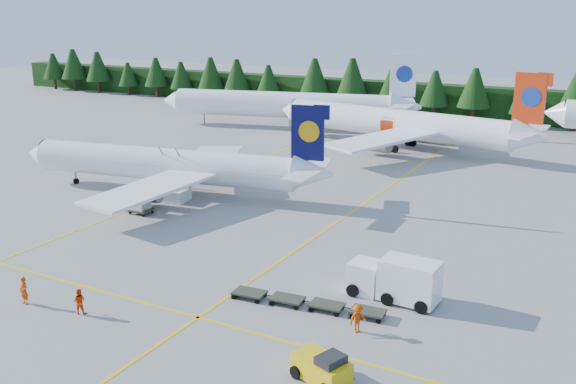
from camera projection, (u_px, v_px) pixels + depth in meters
The scene contains 16 objects.
ground at pixel (181, 269), 50.08m from camera, with size 320.00×320.00×0.00m, color gray.
taxi_stripe_a at pixel (191, 186), 73.39m from camera, with size 0.25×120.00×0.01m, color yellow.
taxi_stripe_b at pixel (352, 212), 64.21m from camera, with size 0.25×120.00×0.01m, color yellow.
taxi_stripe_cross at pixel (128, 299), 45.01m from camera, with size 80.00×0.25×0.01m, color yellow.
treeline_hedge at pixel (454, 101), 118.48m from camera, with size 220.00×4.00×6.00m, color black.
airliner_navy at pixel (158, 164), 70.29m from camera, with size 35.66×29.10×10.44m.
airliner_red at pixel (389, 123), 92.96m from camera, with size 40.94×33.44×11.97m.
airliner_far_left at pixel (274, 104), 108.58m from camera, with size 42.96×13.90×12.72m.
airstairs at pixel (168, 190), 68.35m from camera, with size 5.00×6.79×4.26m.
service_truck at pixel (394, 279), 44.61m from camera, with size 6.46×2.59×3.07m.
baggage_tug at pixel (323, 368), 34.83m from camera, with size 3.58×2.68×1.71m.
dolly_train at pixel (307, 301), 43.63m from camera, with size 10.77×2.85×0.13m.
uld_pair at pixel (132, 200), 64.15m from camera, with size 4.85×2.13×1.64m.
crew_a at pixel (24, 291), 43.98m from camera, with size 0.71×0.47×1.96m, color #DB3D04.
crew_b at pixel (79, 301), 42.61m from camera, with size 0.86×0.67×1.77m, color #E33B04.
crew_c at pixel (358, 318), 40.13m from camera, with size 0.78×0.53×1.88m, color #D53F04.
Camera 1 is at (29.54, -36.82, 19.66)m, focal length 40.00 mm.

